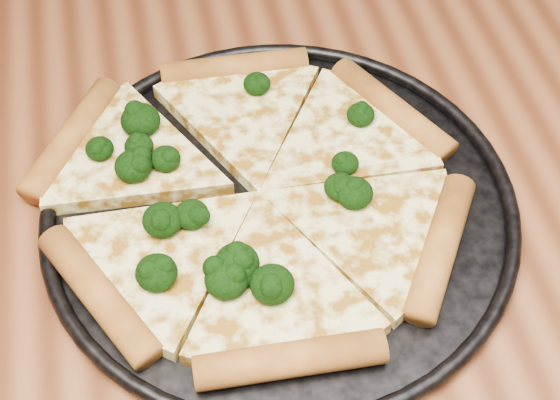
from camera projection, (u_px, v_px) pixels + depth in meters
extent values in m
cube|color=brown|center=(204.00, 290.00, 0.58)|extent=(1.20, 0.90, 0.04)
cube|color=brown|center=(547.00, 139.00, 1.18)|extent=(0.06, 0.06, 0.71)
cylinder|color=black|center=(280.00, 211.00, 0.60)|extent=(0.34, 0.34, 0.01)
torus|color=black|center=(280.00, 205.00, 0.59)|extent=(0.35, 0.35, 0.01)
cylinder|color=#BF7A2F|center=(392.00, 109.00, 0.65)|extent=(0.08, 0.12, 0.02)
cylinder|color=#BF7A2F|center=(235.00, 68.00, 0.68)|extent=(0.12, 0.03, 0.02)
cylinder|color=#BF7A2F|center=(72.00, 138.00, 0.63)|extent=(0.09, 0.12, 0.02)
cylinder|color=#BF7A2F|center=(99.00, 294.00, 0.54)|extent=(0.08, 0.12, 0.02)
cylinder|color=#BF7A2F|center=(290.00, 360.00, 0.51)|extent=(0.12, 0.03, 0.02)
cylinder|color=#BF7A2F|center=(440.00, 247.00, 0.56)|extent=(0.09, 0.12, 0.02)
ellipsoid|color=black|center=(139.00, 146.00, 0.61)|extent=(0.02, 0.02, 0.02)
ellipsoid|color=black|center=(133.00, 166.00, 0.60)|extent=(0.03, 0.03, 0.02)
ellipsoid|color=black|center=(272.00, 284.00, 0.53)|extent=(0.03, 0.03, 0.02)
ellipsoid|color=black|center=(345.00, 163.00, 0.60)|extent=(0.02, 0.02, 0.02)
ellipsoid|color=black|center=(240.00, 275.00, 0.54)|extent=(0.02, 0.02, 0.02)
ellipsoid|color=black|center=(340.00, 187.00, 0.58)|extent=(0.02, 0.02, 0.02)
ellipsoid|color=black|center=(237.00, 263.00, 0.54)|extent=(0.03, 0.03, 0.02)
ellipsoid|color=black|center=(162.00, 220.00, 0.56)|extent=(0.03, 0.03, 0.02)
ellipsoid|color=black|center=(140.00, 120.00, 0.62)|extent=(0.03, 0.03, 0.02)
ellipsoid|color=black|center=(361.00, 115.00, 0.63)|extent=(0.02, 0.02, 0.02)
ellipsoid|color=black|center=(100.00, 149.00, 0.61)|extent=(0.02, 0.02, 0.02)
ellipsoid|color=black|center=(257.00, 84.00, 0.65)|extent=(0.02, 0.02, 0.02)
ellipsoid|color=black|center=(156.00, 273.00, 0.54)|extent=(0.03, 0.03, 0.02)
ellipsoid|color=black|center=(166.00, 159.00, 0.60)|extent=(0.02, 0.02, 0.02)
ellipsoid|color=black|center=(226.00, 279.00, 0.53)|extent=(0.03, 0.03, 0.02)
ellipsoid|color=black|center=(355.00, 193.00, 0.58)|extent=(0.03, 0.03, 0.02)
ellipsoid|color=black|center=(192.00, 214.00, 0.57)|extent=(0.02, 0.02, 0.02)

